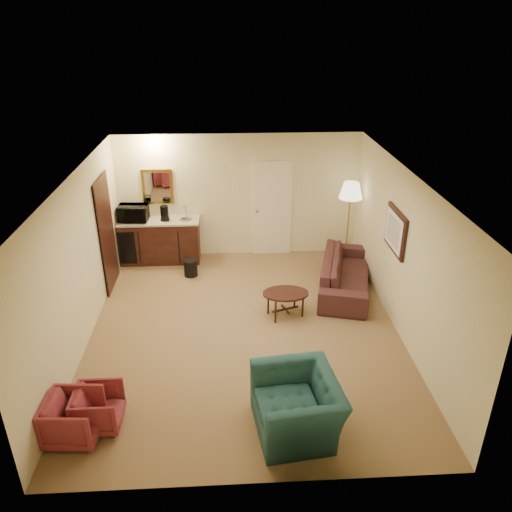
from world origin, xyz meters
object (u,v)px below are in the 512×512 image
at_px(wetbar_cabinet, 161,241).
at_px(sofa, 346,268).
at_px(coffee_table, 285,304).
at_px(microwave, 133,211).
at_px(teal_armchair, 297,397).
at_px(waste_bin, 191,268).
at_px(rose_chair_far, 73,416).
at_px(floor_lamp, 348,224).
at_px(coffee_maker, 165,213).
at_px(rose_chair_near, 98,407).

relative_size(wetbar_cabinet, sofa, 0.75).
distance_m(wetbar_cabinet, coffee_table, 3.30).
xyz_separation_m(sofa, microwave, (-4.10, 1.41, 0.69)).
height_order(teal_armchair, microwave, microwave).
relative_size(wetbar_cabinet, waste_bin, 4.88).
relative_size(sofa, teal_armchair, 1.96).
xyz_separation_m(teal_armchair, coffee_table, (0.15, 2.63, -0.27)).
height_order(rose_chair_far, floor_lamp, floor_lamp).
height_order(sofa, coffee_maker, coffee_maker).
bearing_deg(rose_chair_near, coffee_maker, -4.54).
bearing_deg(floor_lamp, waste_bin, -172.87).
relative_size(wetbar_cabinet, teal_armchair, 1.46).
bearing_deg(rose_chair_near, rose_chair_far, 126.52).
bearing_deg(waste_bin, sofa, -13.35).
distance_m(floor_lamp, microwave, 4.37).
relative_size(wetbar_cabinet, rose_chair_near, 2.81).
bearing_deg(coffee_table, waste_bin, 137.50).
distance_m(sofa, microwave, 4.39).
distance_m(rose_chair_far, waste_bin, 4.34).
distance_m(rose_chair_near, floor_lamp, 6.04).
distance_m(sofa, floor_lamp, 1.21).
relative_size(rose_chair_near, microwave, 1.00).
height_order(wetbar_cabinet, floor_lamp, floor_lamp).
bearing_deg(floor_lamp, microwave, 175.89).
xyz_separation_m(wetbar_cabinet, floor_lamp, (3.85, -0.32, 0.42)).
bearing_deg(sofa, rose_chair_far, 145.34).
xyz_separation_m(floor_lamp, coffee_maker, (-3.72, 0.29, 0.20)).
distance_m(wetbar_cabinet, floor_lamp, 3.89).
bearing_deg(waste_bin, wetbar_cabinet, 132.08).
bearing_deg(waste_bin, microwave, 148.22).
bearing_deg(coffee_table, sofa, 35.23).
xyz_separation_m(sofa, waste_bin, (-2.95, 0.70, -0.26)).
distance_m(wetbar_cabinet, waste_bin, 1.01).
bearing_deg(sofa, coffee_maker, 83.14).
relative_size(waste_bin, coffee_maker, 1.09).
relative_size(microwave, coffee_maker, 1.90).
bearing_deg(coffee_maker, rose_chair_far, -107.17).
bearing_deg(wetbar_cabinet, rose_chair_near, -93.03).
relative_size(coffee_table, microwave, 1.34).
bearing_deg(teal_armchair, wetbar_cabinet, -163.19).
distance_m(teal_armchair, coffee_maker, 5.35).
distance_m(coffee_table, waste_bin, 2.33).
bearing_deg(coffee_maker, sofa, -31.62).
relative_size(rose_chair_far, coffee_maker, 2.09).
distance_m(rose_chair_far, coffee_maker, 4.97).
bearing_deg(wetbar_cabinet, teal_armchair, -65.80).
xyz_separation_m(sofa, coffee_table, (-1.23, -0.87, -0.20)).
xyz_separation_m(sofa, coffee_maker, (-3.47, 1.39, 0.64)).
height_order(wetbar_cabinet, rose_chair_near, wetbar_cabinet).
height_order(rose_chair_far, coffee_table, rose_chair_far).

